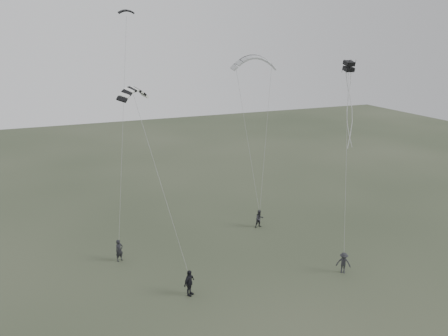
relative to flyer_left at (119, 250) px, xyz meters
name	(u,v)px	position (x,y,z in m)	size (l,w,h in m)	color
ground	(238,286)	(7.41, -7.12, -0.92)	(140.00, 140.00, 0.00)	#2E3925
flyer_left	(119,250)	(0.00, 0.00, 0.00)	(0.67, 0.44, 1.85)	black
flyer_right	(259,219)	(13.57, 1.59, -0.05)	(0.85, 0.66, 1.74)	#27272D
flyer_center	(189,283)	(3.75, -6.92, 0.04)	(1.13, 0.47, 1.94)	black
flyer_far	(343,263)	(15.74, -8.51, -0.07)	(1.10, 0.63, 1.70)	#252529
kite_dark_small	(126,11)	(2.60, 4.70, 18.73)	(1.30, 0.39, 0.46)	black
kite_pale_large	(254,57)	(14.54, 5.41, 14.87)	(4.37, 0.98, 1.76)	#A7ABAD
kite_striped	(133,89)	(1.50, -2.13, 13.19)	(2.79, 0.70, 1.12)	black
kite_box	(349,66)	(17.95, -4.41, 14.50)	(0.70, 0.70, 0.74)	black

